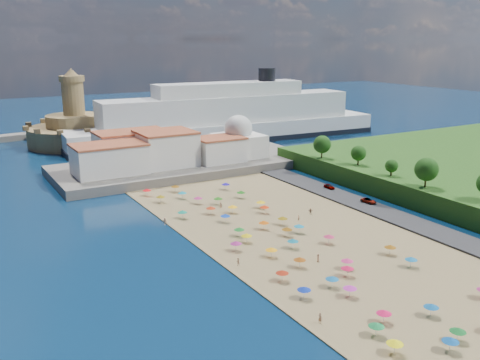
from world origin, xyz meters
TOP-DOWN VIEW (x-y plane):
  - ground at (0.00, 0.00)m, footprint 700.00×700.00m
  - terrace at (10.00, 73.00)m, footprint 90.00×36.00m
  - jetty at (-12.00, 108.00)m, footprint 18.00×70.00m
  - waterfront_buildings at (-3.05, 73.64)m, footprint 57.00×29.00m
  - domed_building at (30.00, 71.00)m, footprint 16.00×16.00m
  - fortress at (-12.00, 138.00)m, footprint 40.00×40.00m
  - cruise_ship at (49.96, 113.91)m, footprint 145.65×29.77m
  - beach_parasols at (-1.27, -10.85)m, footprint 31.25×117.08m
  - beachgoers at (-6.15, -2.00)m, footprint 37.26×84.52m
  - parked_cars at (36.00, -0.44)m, footprint 2.59×69.69m
  - hillside_trees at (47.96, -7.70)m, footprint 10.21×106.43m

SIDE VIEW (x-z plane):
  - ground at x=0.00m, z-range 0.00..0.00m
  - beachgoers at x=-6.15m, z-range 0.18..2.06m
  - jetty at x=-12.00m, z-range 0.00..2.40m
  - parked_cars at x=36.00m, z-range 0.67..2.03m
  - terrace at x=10.00m, z-range 0.00..3.00m
  - beach_parasols at x=-1.27m, z-range 1.05..3.25m
  - fortress at x=-12.00m, z-range -9.52..22.88m
  - waterfront_buildings at x=-3.05m, z-range 2.38..13.38m
  - domed_building at x=30.00m, z-range 1.47..16.47m
  - cruise_ship at x=49.96m, z-range -6.44..25.16m
  - hillside_trees at x=47.96m, z-range 6.30..14.32m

